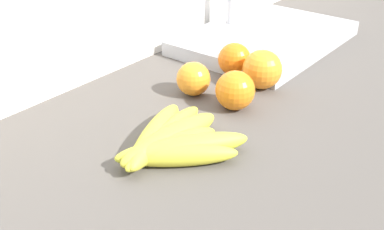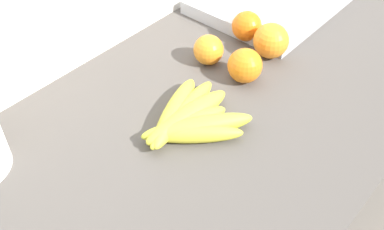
{
  "view_description": "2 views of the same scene",
  "coord_description": "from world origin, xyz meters",
  "px_view_note": "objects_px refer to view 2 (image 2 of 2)",
  "views": [
    {
      "loc": [
        -0.78,
        -0.4,
        1.29
      ],
      "look_at": [
        -0.25,
        0.02,
        0.92
      ],
      "focal_mm": 43.88,
      "sensor_mm": 36.0,
      "label": 1
    },
    {
      "loc": [
        -0.78,
        -0.4,
        1.49
      ],
      "look_at": [
        -0.33,
        -0.01,
        0.94
      ],
      "focal_mm": 43.2,
      "sensor_mm": 36.0,
      "label": 2
    }
  ],
  "objects_px": {
    "orange_front": "(246,27)",
    "banana_bunch": "(187,120)",
    "orange_center": "(271,41)",
    "orange_far_right": "(245,66)",
    "orange_right": "(208,50)"
  },
  "relations": [
    {
      "from": "orange_far_right",
      "to": "orange_right",
      "type": "bearing_deg",
      "value": 91.14
    },
    {
      "from": "orange_front",
      "to": "orange_right",
      "type": "bearing_deg",
      "value": 176.07
    },
    {
      "from": "banana_bunch",
      "to": "orange_right",
      "type": "relative_size",
      "value": 3.29
    },
    {
      "from": "orange_center",
      "to": "orange_front",
      "type": "relative_size",
      "value": 1.13
    },
    {
      "from": "orange_far_right",
      "to": "orange_front",
      "type": "xyz_separation_m",
      "value": [
        0.13,
        0.09,
        -0.0
      ]
    },
    {
      "from": "orange_far_right",
      "to": "orange_front",
      "type": "relative_size",
      "value": 1.04
    },
    {
      "from": "orange_far_right",
      "to": "orange_front",
      "type": "distance_m",
      "value": 0.15
    },
    {
      "from": "banana_bunch",
      "to": "orange_right",
      "type": "bearing_deg",
      "value": 28.51
    },
    {
      "from": "orange_far_right",
      "to": "orange_center",
      "type": "distance_m",
      "value": 0.11
    },
    {
      "from": "orange_front",
      "to": "banana_bunch",
      "type": "bearing_deg",
      "value": -163.56
    },
    {
      "from": "banana_bunch",
      "to": "orange_center",
      "type": "xyz_separation_m",
      "value": [
        0.3,
        0.01,
        0.02
      ]
    },
    {
      "from": "banana_bunch",
      "to": "orange_front",
      "type": "xyz_separation_m",
      "value": [
        0.31,
        0.09,
        0.02
      ]
    },
    {
      "from": "banana_bunch",
      "to": "orange_right",
      "type": "height_order",
      "value": "orange_right"
    },
    {
      "from": "orange_far_right",
      "to": "orange_front",
      "type": "height_order",
      "value": "orange_far_right"
    },
    {
      "from": "orange_front",
      "to": "orange_center",
      "type": "bearing_deg",
      "value": -102.05
    }
  ]
}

